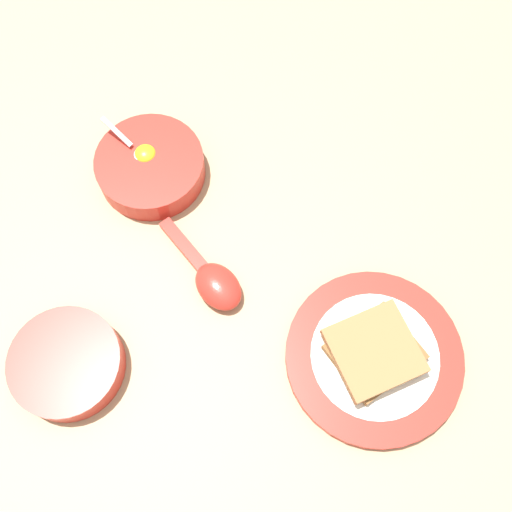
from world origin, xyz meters
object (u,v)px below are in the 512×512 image
(toast_plate, at_px, (374,357))
(soup_spoon, at_px, (214,280))
(egg_bowl, at_px, (150,166))
(congee_bowl, at_px, (67,363))
(toast_sandwich, at_px, (375,351))

(toast_plate, xyz_separation_m, soup_spoon, (-0.06, -0.22, 0.01))
(egg_bowl, distance_m, toast_plate, 0.41)
(soup_spoon, distance_m, congee_bowl, 0.22)
(toast_plate, xyz_separation_m, toast_sandwich, (-0.00, -0.00, 0.02))
(toast_sandwich, bearing_deg, egg_bowl, -122.03)
(toast_sandwich, relative_size, congee_bowl, 0.99)
(egg_bowl, xyz_separation_m, soup_spoon, (0.15, 0.12, -0.01))
(congee_bowl, bearing_deg, toast_plate, 101.75)
(toast_plate, distance_m, congee_bowl, 0.39)
(congee_bowl, bearing_deg, toast_sandwich, 102.02)
(egg_bowl, bearing_deg, congee_bowl, -6.81)
(toast_plate, distance_m, toast_sandwich, 0.02)
(egg_bowl, relative_size, toast_plate, 0.68)
(egg_bowl, bearing_deg, toast_sandwich, 57.97)
(toast_plate, relative_size, congee_bowl, 1.62)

